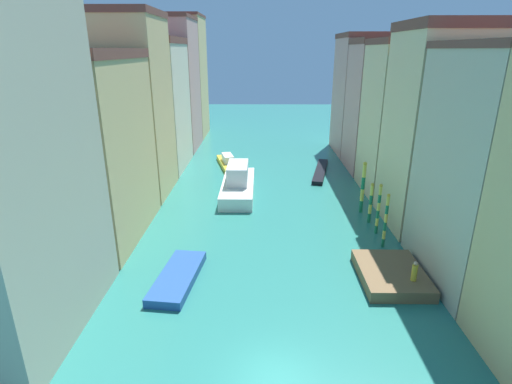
# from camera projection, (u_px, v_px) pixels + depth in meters

# --- Properties ---
(ground_plane) EXTENTS (154.00, 154.00, 0.00)m
(ground_plane) POSITION_uv_depth(u_px,v_px,m) (267.00, 199.00, 42.19)
(ground_plane) COLOR #28756B
(building_left_1) EXTENTS (7.01, 12.24, 14.99)m
(building_left_1) POSITION_uv_depth(u_px,v_px,m) (92.00, 148.00, 31.71)
(building_left_1) COLOR #DBB77A
(building_left_1) RESTS_ON ground
(building_left_2) EXTENTS (7.01, 8.79, 18.55)m
(building_left_2) POSITION_uv_depth(u_px,v_px,m) (131.00, 107.00, 41.28)
(building_left_2) COLOR #DBB77A
(building_left_2) RESTS_ON ground
(building_left_3) EXTENTS (7.01, 10.94, 16.33)m
(building_left_3) POSITION_uv_depth(u_px,v_px,m) (157.00, 105.00, 51.19)
(building_left_3) COLOR beige
(building_left_3) RESTS_ON ground
(building_left_4) EXTENTS (7.01, 10.02, 19.50)m
(building_left_4) POSITION_uv_depth(u_px,v_px,m) (173.00, 85.00, 60.85)
(building_left_4) COLOR tan
(building_left_4) RESTS_ON ground
(building_left_5) EXTENTS (7.01, 9.78, 20.48)m
(building_left_5) POSITION_uv_depth(u_px,v_px,m) (185.00, 77.00, 70.16)
(building_left_5) COLOR #DBB77A
(building_left_5) RESTS_ON ground
(building_right_1) EXTENTS (7.01, 9.80, 15.42)m
(building_right_1) POSITION_uv_depth(u_px,v_px,m) (495.00, 170.00, 25.12)
(building_right_1) COLOR #BCB299
(building_right_1) RESTS_ON ground
(building_right_2) EXTENTS (7.01, 8.28, 17.07)m
(building_right_2) POSITION_uv_depth(u_px,v_px,m) (436.00, 129.00, 33.58)
(building_right_2) COLOR beige
(building_right_2) RESTS_ON ground
(building_right_3) EXTENTS (7.01, 8.50, 15.97)m
(building_right_3) POSITION_uv_depth(u_px,v_px,m) (402.00, 119.00, 41.89)
(building_right_3) COLOR beige
(building_right_3) RESTS_ON ground
(building_right_4) EXTENTS (7.01, 8.46, 16.21)m
(building_right_4) POSITION_uv_depth(u_px,v_px,m) (378.00, 106.00, 50.13)
(building_right_4) COLOR tan
(building_right_4) RESTS_ON ground
(building_right_5) EXTENTS (7.01, 9.97, 17.08)m
(building_right_5) POSITION_uv_depth(u_px,v_px,m) (361.00, 95.00, 58.84)
(building_right_5) COLOR tan
(building_right_5) RESTS_ON ground
(waterfront_dock) EXTENTS (4.25, 5.66, 0.80)m
(waterfront_dock) POSITION_uv_depth(u_px,v_px,m) (391.00, 274.00, 27.26)
(waterfront_dock) COLOR brown
(waterfront_dock) RESTS_ON ground
(person_on_dock) EXTENTS (0.36, 0.36, 1.36)m
(person_on_dock) POSITION_uv_depth(u_px,v_px,m) (414.00, 272.00, 25.62)
(person_on_dock) COLOR gold
(person_on_dock) RESTS_ON waterfront_dock
(mooring_pole_0) EXTENTS (0.27, 0.27, 4.52)m
(mooring_pole_0) POSITION_uv_depth(u_px,v_px,m) (386.00, 220.00, 31.16)
(mooring_pole_0) COLOR #197247
(mooring_pole_0) RESTS_ON ground
(mooring_pole_1) EXTENTS (0.29, 0.29, 4.46)m
(mooring_pole_1) POSITION_uv_depth(u_px,v_px,m) (378.00, 209.00, 33.54)
(mooring_pole_1) COLOR #197247
(mooring_pole_1) RESTS_ON ground
(mooring_pole_2) EXTENTS (0.32, 0.32, 3.79)m
(mooring_pole_2) POSITION_uv_depth(u_px,v_px,m) (371.00, 202.00, 35.79)
(mooring_pole_2) COLOR #197247
(mooring_pole_2) RESTS_ON ground
(mooring_pole_3) EXTENTS (0.37, 0.37, 5.05)m
(mooring_pole_3) POSITION_uv_depth(u_px,v_px,m) (363.00, 187.00, 37.87)
(mooring_pole_3) COLOR #197247
(mooring_pole_3) RESTS_ON ground
(vaporetto_white) EXTENTS (3.36, 10.82, 3.35)m
(vaporetto_white) POSITION_uv_depth(u_px,v_px,m) (238.00, 183.00, 43.30)
(vaporetto_white) COLOR white
(vaporetto_white) RESTS_ON ground
(gondola_black) EXTENTS (3.46, 10.37, 0.49)m
(gondola_black) POSITION_uv_depth(u_px,v_px,m) (320.00, 171.00, 50.87)
(gondola_black) COLOR black
(gondola_black) RESTS_ON ground
(motorboat_0) EXTENTS (3.80, 8.19, 1.58)m
(motorboat_0) POSITION_uv_depth(u_px,v_px,m) (228.00, 162.00, 53.80)
(motorboat_0) COLOR gold
(motorboat_0) RESTS_ON ground
(motorboat_1) EXTENTS (3.06, 6.74, 0.60)m
(motorboat_1) POSITION_uv_depth(u_px,v_px,m) (178.00, 277.00, 27.10)
(motorboat_1) COLOR #234C93
(motorboat_1) RESTS_ON ground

